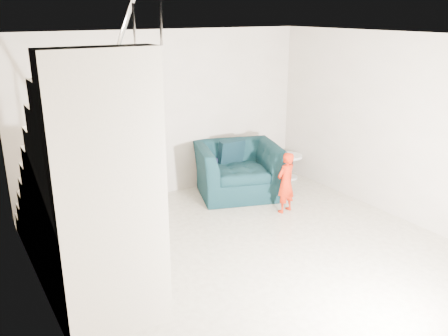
{
  "coord_description": "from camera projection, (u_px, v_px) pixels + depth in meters",
  "views": [
    {
      "loc": [
        -3.18,
        -4.23,
        2.98
      ],
      "look_at": [
        0.15,
        1.2,
        0.85
      ],
      "focal_mm": 38.0,
      "sensor_mm": 36.0,
      "label": 1
    }
  ],
  "objects": [
    {
      "name": "right_wall",
      "position": [
        408.0,
        130.0,
        6.75
      ],
      "size": [
        0.0,
        5.5,
        5.5
      ],
      "primitive_type": "plane",
      "rotation": [
        1.57,
        0.0,
        -1.57
      ],
      "color": "#A49685",
      "rests_on": "floor"
    },
    {
      "name": "toddler",
      "position": [
        286.0,
        183.0,
        7.22
      ],
      "size": [
        0.39,
        0.3,
        0.95
      ],
      "primitive_type": "imported",
      "rotation": [
        0.0,
        0.0,
        3.36
      ],
      "color": "#A10507",
      "rests_on": "floor"
    },
    {
      "name": "armchair",
      "position": [
        237.0,
        170.0,
        7.94
      ],
      "size": [
        1.63,
        1.52,
        0.86
      ],
      "primitive_type": "imported",
      "rotation": [
        0.0,
        0.0,
        -0.33
      ],
      "color": "black",
      "rests_on": "floor"
    },
    {
      "name": "back_wall",
      "position": [
        167.0,
        115.0,
        7.73
      ],
      "size": [
        5.0,
        0.0,
        5.0
      ],
      "primitive_type": "plane",
      "rotation": [
        1.57,
        0.0,
        0.0
      ],
      "color": "#A49685",
      "rests_on": "floor"
    },
    {
      "name": "phone",
      "position": [
        292.0,
        160.0,
        7.14
      ],
      "size": [
        0.03,
        0.05,
        0.1
      ],
      "primitive_type": "cube",
      "rotation": [
        0.0,
        0.0,
        0.28
      ],
      "color": "black",
      "rests_on": "toddler"
    },
    {
      "name": "throw",
      "position": [
        209.0,
        170.0,
        7.58
      ],
      "size": [
        0.05,
        0.45,
        0.51
      ],
      "primitive_type": "cube",
      "color": "black",
      "rests_on": "armchair"
    },
    {
      "name": "staircase",
      "position": [
        85.0,
        209.0,
        5.09
      ],
      "size": [
        1.02,
        3.03,
        3.62
      ],
      "color": "#ADA089",
      "rests_on": "floor"
    },
    {
      "name": "ceiling",
      "position": [
        270.0,
        37.0,
        5.08
      ],
      "size": [
        5.5,
        5.5,
        0.0
      ],
      "primitive_type": "plane",
      "rotation": [
        3.14,
        0.0,
        0.0
      ],
      "color": "silver",
      "rests_on": "back_wall"
    },
    {
      "name": "side_table",
      "position": [
        290.0,
        163.0,
        8.74
      ],
      "size": [
        0.45,
        0.45,
        0.45
      ],
      "color": "silver",
      "rests_on": "floor"
    },
    {
      "name": "left_wall",
      "position": [
        43.0,
        200.0,
        4.27
      ],
      "size": [
        0.0,
        5.5,
        5.5
      ],
      "primitive_type": "plane",
      "rotation": [
        1.57,
        0.0,
        1.57
      ],
      "color": "#A49685",
      "rests_on": "floor"
    },
    {
      "name": "cushion",
      "position": [
        231.0,
        152.0,
        8.1
      ],
      "size": [
        0.45,
        0.22,
        0.45
      ],
      "primitive_type": "cube",
      "rotation": [
        0.21,
        0.0,
        0.0
      ],
      "color": "black",
      "rests_on": "armchair"
    },
    {
      "name": "floor",
      "position": [
        264.0,
        260.0,
        5.94
      ],
      "size": [
        5.5,
        5.5,
        0.0
      ],
      "primitive_type": "plane",
      "color": "gray",
      "rests_on": "ground"
    }
  ]
}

